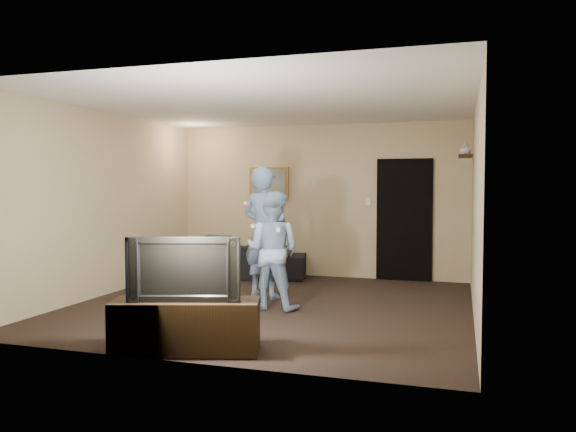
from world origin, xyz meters
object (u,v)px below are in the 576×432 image
(tv_console, at_px, (186,326))
(sofa, at_px, (247,261))
(wii_player_left, at_px, (264,233))
(wii_player_right, at_px, (273,250))
(television, at_px, (185,268))

(tv_console, bearing_deg, sofa, 87.04)
(wii_player_left, relative_size, wii_player_right, 1.22)
(television, height_order, wii_player_right, wii_player_right)
(tv_console, height_order, wii_player_right, wii_player_right)
(tv_console, distance_m, wii_player_left, 2.75)
(sofa, distance_m, wii_player_right, 2.50)
(sofa, height_order, tv_console, sofa)
(television, relative_size, wii_player_right, 0.70)
(sofa, xyz_separation_m, wii_player_left, (0.84, -1.51, 0.62))
(sofa, xyz_separation_m, tv_console, (1.02, -4.18, -0.04))
(sofa, relative_size, wii_player_left, 1.08)
(wii_player_left, bearing_deg, tv_console, -86.03)
(wii_player_right, bearing_deg, wii_player_left, 118.55)
(sofa, distance_m, wii_player_left, 1.84)
(television, bearing_deg, tv_console, 0.00)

